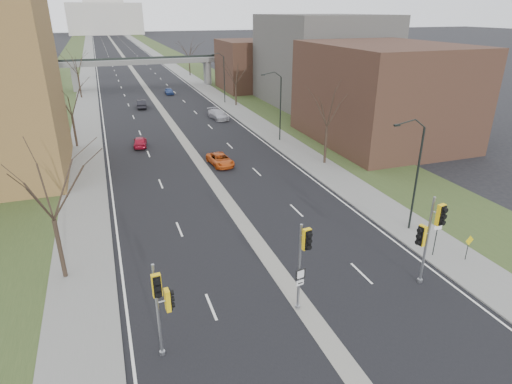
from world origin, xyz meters
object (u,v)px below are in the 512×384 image
signal_pole_left (161,299)px  signal_pole_median (303,254)px  car_left_near (140,142)px  car_right_far (169,91)px  signal_pole_right (430,230)px  car_left_far (142,104)px  speed_limit_sign (437,231)px  warning_sign (468,244)px  car_right_near (220,160)px  car_right_mid (218,114)px

signal_pole_left → signal_pole_median: signal_pole_median is taller
car_left_near → car_right_far: size_ratio=1.03×
signal_pole_median → signal_pole_right: 8.07m
signal_pole_right → car_left_far: bearing=90.5°
signal_pole_median → signal_pole_right: bearing=-10.2°
speed_limit_sign → warning_sign: 2.19m
signal_pole_left → signal_pole_right: (15.71, 0.63, 0.40)m
signal_pole_right → warning_sign: 5.47m
signal_pole_left → signal_pole_right: signal_pole_right is taller
warning_sign → car_right_near: bearing=107.1°
car_right_far → car_left_far: bearing=-119.0°
signal_pole_median → car_right_near: (2.32, 25.52, -3.15)m
signal_pole_right → car_right_far: (-4.13, 70.46, -3.20)m
signal_pole_median → car_right_mid: size_ratio=1.08×
signal_pole_median → car_right_near: size_ratio=1.21×
signal_pole_left → car_left_near: size_ratio=1.38×
car_left_far → car_right_mid: car_right_mid is taller
car_left_near → car_right_near: size_ratio=0.85×
signal_pole_left → car_right_near: (9.96, 26.36, -2.80)m
signal_pole_right → warning_sign: signal_pole_right is taller
warning_sign → car_right_near: warning_sign is taller
car_right_far → speed_limit_sign: bearing=-83.3°
car_right_near → speed_limit_sign: bearing=-74.8°
signal_pole_right → car_left_far: size_ratio=1.35×
car_right_far → signal_pole_left: bearing=-98.6°
warning_sign → car_left_near: warning_sign is taller
signal_pole_median → warning_sign: (12.78, 1.01, -2.45)m
speed_limit_sign → warning_sign: speed_limit_sign is taller
car_right_far → car_left_near: bearing=-104.1°
car_right_near → car_right_far: car_right_far is taller
car_right_far → signal_pole_median: bearing=-92.5°
car_left_far → car_right_far: bearing=-114.2°
warning_sign → car_right_far: size_ratio=0.50×
car_left_far → car_right_far: car_left_far is taller
signal_pole_median → speed_limit_sign: size_ratio=1.96×
warning_sign → signal_pole_left: bearing=179.1°
speed_limit_sign → car_right_far: size_ratio=0.75×
car_right_mid → warning_sign: bearing=-91.3°
car_right_mid → car_right_far: bearing=91.3°
car_left_far → speed_limit_sign: bearing=109.3°
car_right_far → car_right_near: bearing=-91.4°
warning_sign → car_left_near: bearing=111.6°
signal_pole_left → car_right_far: signal_pole_left is taller
signal_pole_right → car_right_far: size_ratio=1.59×
signal_pole_left → car_right_near: bearing=64.5°
car_right_mid → signal_pole_left: bearing=-115.7°
car_left_far → car_left_near: bearing=89.2°
warning_sign → car_right_mid: bearing=90.3°
speed_limit_sign → car_left_far: bearing=108.1°
warning_sign → car_left_near: (-18.04, 34.45, -0.67)m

